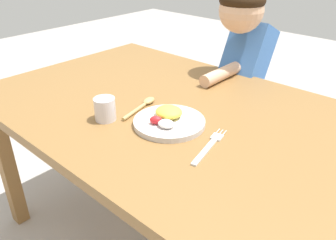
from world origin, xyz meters
The scene contains 7 objects.
ground_plane centered at (0.00, 0.00, 0.00)m, with size 8.00×8.00×0.00m, color #A9A29C.
dining_table centered at (0.00, 0.00, 0.61)m, with size 1.38×0.93×0.69m.
plate centered at (0.11, -0.11, 0.70)m, with size 0.23×0.23×0.05m.
fork centered at (0.29, -0.13, 0.69)m, with size 0.07×0.22×0.01m.
spoon centered at (-0.04, -0.07, 0.69)m, with size 0.07×0.19×0.02m.
drinking_cup centered at (-0.07, -0.22, 0.72)m, with size 0.07×0.07×0.08m, color silver.
person centered at (0.01, 0.53, 0.59)m, with size 0.19×0.46×1.05m.
Camera 1 is at (0.77, -0.83, 1.23)m, focal length 36.66 mm.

